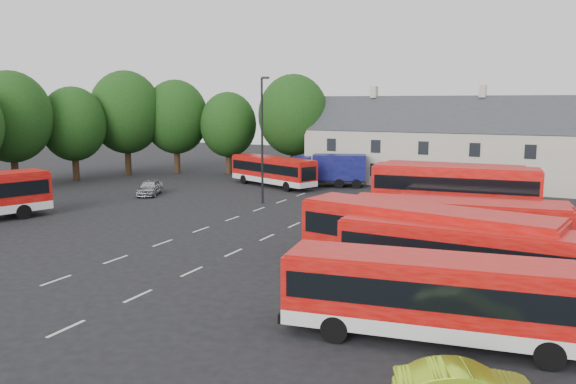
# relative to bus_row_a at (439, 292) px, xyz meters

# --- Properties ---
(ground) EXTENTS (140.00, 140.00, 0.00)m
(ground) POSITION_rel_bus_row_a_xyz_m (-17.77, 9.09, -1.85)
(ground) COLOR black
(ground) RESTS_ON ground
(lane_markings) EXTENTS (5.15, 33.80, 0.01)m
(lane_markings) POSITION_rel_bus_row_a_xyz_m (-15.27, 11.09, -1.84)
(lane_markings) COLOR beige
(lane_markings) RESTS_ON ground
(treeline) EXTENTS (29.92, 32.59, 12.01)m
(treeline) POSITION_rel_bus_row_a_xyz_m (-38.51, 28.45, 4.84)
(treeline) COLOR black
(treeline) RESTS_ON ground
(terrace_houses) EXTENTS (35.70, 7.13, 10.06)m
(terrace_houses) POSITION_rel_bus_row_a_xyz_m (-3.77, 39.09, 2.01)
(terrace_houses) COLOR beige
(terrace_houses) RESTS_ON ground
(bus_row_a) EXTENTS (11.12, 4.08, 3.07)m
(bus_row_a) POSITION_rel_bus_row_a_xyz_m (0.00, 0.00, 0.00)
(bus_row_a) COLOR silver
(bus_row_a) RESTS_ON ground
(bus_row_b) EXTENTS (11.12, 3.02, 3.12)m
(bus_row_b) POSITION_rel_bus_row_a_xyz_m (-0.02, 5.62, 0.03)
(bus_row_b) COLOR silver
(bus_row_b) RESTS_ON ground
(bus_row_c) EXTENTS (12.58, 4.88, 3.47)m
(bus_row_c) POSITION_rel_bus_row_a_xyz_m (-2.14, 7.18, 0.24)
(bus_row_c) COLOR silver
(bus_row_c) RESTS_ON ground
(bus_row_d) EXTENTS (11.47, 4.06, 3.18)m
(bus_row_d) POSITION_rel_bus_row_a_xyz_m (-1.33, 11.51, 0.06)
(bus_row_d) COLOR silver
(bus_row_d) RESTS_ON ground
(bus_row_e) EXTENTS (9.97, 3.56, 2.76)m
(bus_row_e) POSITION_rel_bus_row_a_xyz_m (-0.48, 15.00, -0.19)
(bus_row_e) COLOR silver
(bus_row_e) RESTS_ON ground
(bus_dd_south) EXTENTS (10.70, 3.50, 4.31)m
(bus_dd_south) POSITION_rel_bus_row_a_xyz_m (-2.63, 18.16, 0.61)
(bus_dd_south) COLOR silver
(bus_dd_south) RESTS_ON ground
(bus_dd_north) EXTENTS (9.90, 2.65, 4.03)m
(bus_dd_north) POSITION_rel_bus_row_a_xyz_m (-3.40, 22.08, 0.45)
(bus_dd_north) COLOR silver
(bus_dd_north) RESTS_ON ground
(bus_north) EXTENTS (10.59, 6.16, 2.96)m
(bus_north) POSITION_rel_bus_row_a_xyz_m (-22.40, 30.38, -0.07)
(bus_north) COLOR silver
(bus_north) RESTS_ON ground
(box_truck) EXTENTS (7.73, 4.54, 3.23)m
(box_truck) POSITION_rel_bus_row_a_xyz_m (-17.27, 32.97, -0.03)
(box_truck) COLOR black
(box_truck) RESTS_ON ground
(silver_car) EXTENTS (3.23, 4.45, 1.41)m
(silver_car) POSITION_rel_bus_row_a_xyz_m (-30.08, 20.77, -1.14)
(silver_car) COLOR #ACAFB4
(silver_car) RESTS_ON ground
(lamppost) EXTENTS (0.73, 0.40, 10.46)m
(lamppost) POSITION_rel_bus_row_a_xyz_m (-18.78, 21.62, 3.74)
(lamppost) COLOR black
(lamppost) RESTS_ON ground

